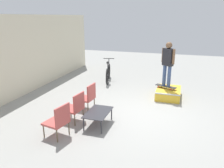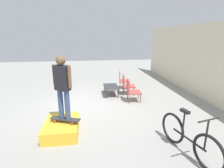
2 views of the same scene
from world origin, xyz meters
name	(u,v)px [view 1 (image 1 of 2)]	position (x,y,z in m)	size (l,w,h in m)	color
ground_plane	(142,114)	(0.00, 0.00, 0.00)	(24.00, 24.00, 0.00)	gray
house_wall_back	(13,58)	(0.00, 4.68, 1.50)	(12.00, 0.06, 3.00)	beige
skate_ramp_box	(168,93)	(1.79, -0.68, 0.16)	(1.24, 0.87, 0.35)	gold
skateboard_on_ramp	(166,86)	(1.83, -0.57, 0.40)	(0.48, 0.82, 0.07)	#2D2D2D
person_skater	(168,61)	(1.83, -0.57, 1.38)	(0.38, 0.48, 1.64)	#384C7A
coffee_table	(98,113)	(-1.08, 1.04, 0.35)	(0.96, 0.60, 0.39)	#2D2D33
patio_chair_left	(59,120)	(-1.98, 1.74, 0.47)	(0.61, 0.61, 0.88)	brown
patio_chair_center	(75,107)	(-1.09, 1.74, 0.47)	(0.58, 0.58, 0.88)	brown
patio_chair_right	(88,96)	(-0.21, 1.74, 0.47)	(0.56, 0.56, 0.88)	brown
bicycle	(108,73)	(3.08, 2.15, 0.39)	(1.71, 0.58, 1.03)	black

